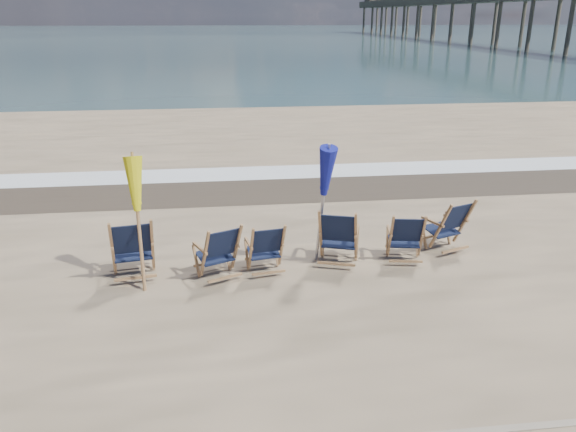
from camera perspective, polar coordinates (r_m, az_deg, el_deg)
name	(u,v)px	position (r m, az deg, el deg)	size (l,w,h in m)	color
ocean	(220,34)	(134.75, -6.89, 17.85)	(400.00, 400.00, 0.00)	#324F54
surf_foam	(261,173)	(15.58, -2.75, 4.42)	(200.00, 1.40, 0.01)	silver
wet_sand_strip	(266,188)	(14.14, -2.28, 2.82)	(200.00, 2.60, 0.00)	#42362A
beach_chair_0	(153,247)	(9.39, -13.58, -3.08)	(0.72, 0.81, 1.12)	black
beach_chair_1	(237,249)	(9.24, -5.22, -3.37)	(0.64, 0.72, 1.00)	black
beach_chair_2	(282,247)	(9.34, -0.60, -3.22)	(0.60, 0.68, 0.94)	black
beach_chair_3	(356,239)	(9.57, 6.89, -2.33)	(0.69, 0.78, 1.08)	black
beach_chair_4	(422,239)	(9.95, 13.46, -2.24)	(0.62, 0.69, 0.96)	black
beach_chair_5	(465,223)	(10.76, 17.50, -0.72)	(0.67, 0.75, 1.04)	black
umbrella_yellow	(136,192)	(8.87, -15.23, 2.41)	(0.30, 0.30, 2.10)	#A07347
umbrella_blue	(322,172)	(9.26, 3.52, 4.44)	(0.30, 0.30, 2.20)	#A5A5AD
fishing_pier	(491,11)	(89.66, 19.96, 18.98)	(4.40, 140.00, 9.30)	#4F4439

